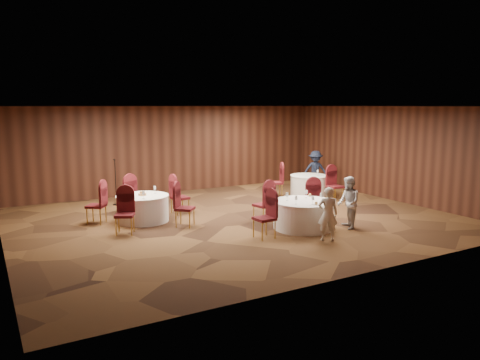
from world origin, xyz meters
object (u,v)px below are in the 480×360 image
table_right (309,185)px  table_main (303,215)px  woman_a (328,214)px  man_c (315,170)px  table_left (143,208)px  woman_b (348,203)px  mic_stand (116,192)px

table_right → table_main: bearing=-129.5°
woman_a → man_c: bearing=-95.1°
table_left → table_right: same height
table_left → woman_a: (3.29, -4.03, 0.28)m
table_main → woman_b: size_ratio=1.15×
table_main → woman_a: 1.24m
woman_a → woman_b: 1.35m
table_main → man_c: size_ratio=1.06×
woman_b → man_c: size_ratio=0.92×
table_main → table_left: 4.47m
table_main → table_left: bearing=140.7°
mic_stand → woman_a: bearing=-63.0°
woman_b → mic_stand: bearing=-118.6°
mic_stand → woman_b: bearing=-52.7°
table_left → woman_b: size_ratio=1.05×
woman_b → man_c: (2.89, 5.02, 0.06)m
table_main → woman_a: woman_a is taller
table_left → woman_a: size_ratio=1.11×
table_right → woman_a: 5.71m
woman_a → mic_stand: bearing=-32.2°
table_left → man_c: man_c is taller
mic_stand → woman_a: mic_stand is taller
mic_stand → man_c: mic_stand is taller
mic_stand → man_c: bearing=-7.5°
table_main → woman_a: size_ratio=1.22×
table_main → man_c: bearing=48.6°
table_main → man_c: (3.92, 4.44, 0.38)m
table_right → man_c: (0.96, 0.86, 0.38)m
table_right → woman_a: size_ratio=1.03×
table_main → table_right: bearing=50.5°
table_main → mic_stand: mic_stand is taller
man_c → table_left: bearing=-138.0°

